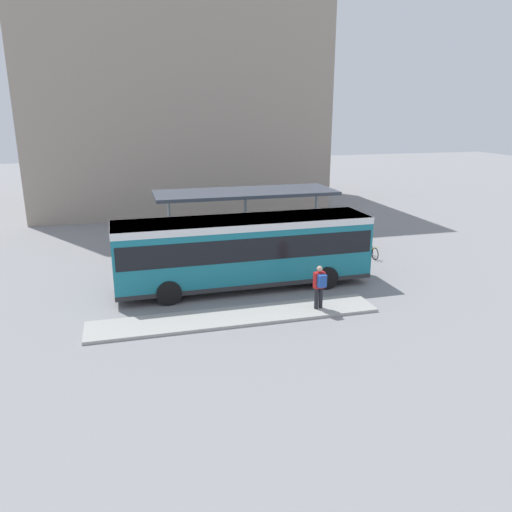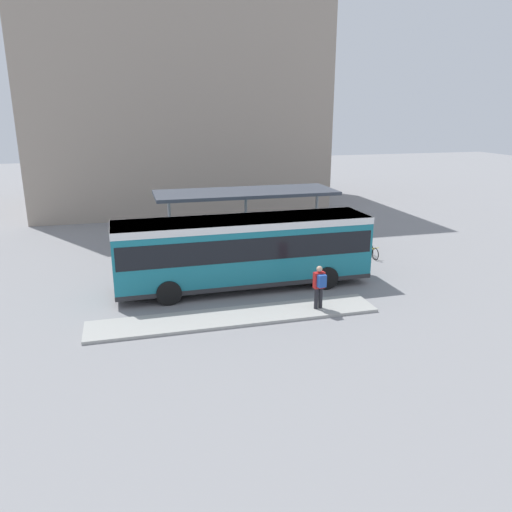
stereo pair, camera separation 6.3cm
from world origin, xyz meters
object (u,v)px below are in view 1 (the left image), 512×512
(pedestrian_waiting, at_px, (320,285))
(bicycle_yellow, at_px, (371,251))
(bicycle_red, at_px, (354,239))
(bicycle_black, at_px, (360,242))
(potted_planter_far_side, at_px, (221,255))
(bicycle_green, at_px, (366,247))
(city_bus, at_px, (244,248))
(potted_planter_near_shelter, at_px, (192,259))

(pedestrian_waiting, xyz_separation_m, bicycle_yellow, (5.52, 6.24, -0.79))
(bicycle_red, bearing_deg, bicycle_black, 2.47)
(potted_planter_far_side, bearing_deg, bicycle_red, 13.80)
(bicycle_green, height_order, bicycle_red, bicycle_red)
(potted_planter_far_side, bearing_deg, bicycle_yellow, -4.29)
(city_bus, bearing_deg, bicycle_red, 33.41)
(bicycle_green, bearing_deg, potted_planter_near_shelter, 93.38)
(city_bus, relative_size, potted_planter_far_side, 9.80)
(bicycle_black, distance_m, bicycle_red, 0.89)
(city_bus, height_order, bicycle_green, city_bus)
(bicycle_red, distance_m, potted_planter_near_shelter, 10.20)
(bicycle_yellow, relative_size, potted_planter_near_shelter, 1.41)
(bicycle_black, xyz_separation_m, potted_planter_far_side, (-8.34, -1.17, 0.20))
(pedestrian_waiting, height_order, bicycle_red, pedestrian_waiting)
(city_bus, xyz_separation_m, potted_planter_far_side, (-0.38, 3.33, -1.25))
(potted_planter_near_shelter, bearing_deg, pedestrian_waiting, -57.74)
(bicycle_red, distance_m, potted_planter_far_side, 8.63)
(bicycle_green, bearing_deg, bicycle_black, -3.39)
(bicycle_green, xyz_separation_m, bicycle_black, (0.05, 0.89, 0.06))
(bicycle_yellow, bearing_deg, city_bus, -73.14)
(bicycle_yellow, bearing_deg, pedestrian_waiting, -44.13)
(bicycle_black, xyz_separation_m, bicycle_red, (0.04, 0.89, -0.02))
(bicycle_yellow, bearing_deg, bicycle_green, 164.55)
(bicycle_yellow, height_order, bicycle_red, bicycle_red)
(bicycle_yellow, distance_m, bicycle_black, 1.80)
(bicycle_yellow, distance_m, potted_planter_near_shelter, 9.62)
(potted_planter_near_shelter, height_order, potted_planter_far_side, potted_planter_far_side)
(potted_planter_far_side, bearing_deg, pedestrian_waiting, -69.46)
(pedestrian_waiting, relative_size, bicycle_green, 1.16)
(pedestrian_waiting, xyz_separation_m, bicycle_green, (5.73, 7.13, -0.80))
(bicycle_green, distance_m, potted_planter_far_side, 8.30)
(pedestrian_waiting, height_order, bicycle_yellow, pedestrian_waiting)
(bicycle_red, bearing_deg, potted_planter_far_side, -70.98)
(bicycle_yellow, bearing_deg, potted_planter_near_shelter, -94.10)
(pedestrian_waiting, bearing_deg, potted_planter_near_shelter, 25.25)
(bicycle_black, distance_m, potted_planter_near_shelter, 9.99)
(potted_planter_near_shelter, distance_m, potted_planter_far_side, 1.57)
(bicycle_green, height_order, bicycle_black, bicycle_black)
(potted_planter_near_shelter, relative_size, potted_planter_far_side, 0.98)
(bicycle_black, distance_m, potted_planter_far_side, 8.42)
(bicycle_yellow, xyz_separation_m, potted_planter_near_shelter, (-9.62, 0.25, 0.25))
(bicycle_yellow, height_order, bicycle_green, bicycle_yellow)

